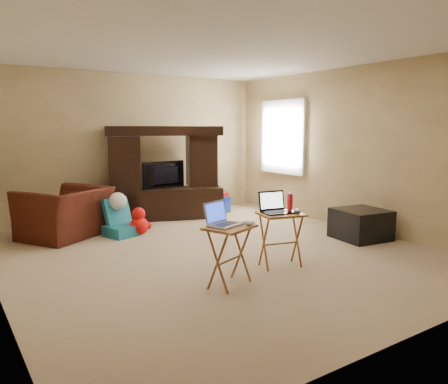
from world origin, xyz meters
TOP-DOWN VIEW (x-y plane):
  - floor at (0.00, 0.00)m, footprint 5.50×5.50m
  - ceiling at (0.00, 0.00)m, footprint 5.50×5.50m
  - wall_back at (0.00, 2.75)m, footprint 5.00×0.00m
  - wall_front at (0.00, -2.75)m, footprint 5.00×0.00m
  - wall_right at (2.50, 0.00)m, footprint 0.00×5.50m
  - window_pane at (2.48, 1.55)m, footprint 0.00×1.20m
  - window_frame at (2.46, 1.55)m, footprint 0.06×1.14m
  - entertainment_center at (0.40, 2.23)m, footprint 2.00×1.11m
  - television at (0.40, 2.18)m, footprint 0.82×0.19m
  - recliner at (-1.40, 1.82)m, footprint 1.44×1.40m
  - child_rocker at (-0.70, 1.46)m, footprint 0.55×0.59m
  - plush_toy at (-0.45, 1.39)m, footprint 0.37×0.31m
  - push_toy at (1.40, 2.21)m, footprint 0.63×0.51m
  - ottoman at (2.08, -0.59)m, footprint 0.75×0.75m
  - tray_table_left at (-0.52, -1.08)m, footprint 0.57×0.52m
  - tray_table_right at (0.31, -0.90)m, footprint 0.56×0.49m
  - laptop_left at (-0.55, -1.05)m, footprint 0.39×0.36m
  - laptop_right at (0.27, -0.88)m, footprint 0.37×0.32m
  - mouse_left at (-0.33, -1.15)m, footprint 0.12×0.14m
  - mouse_right at (0.44, -1.02)m, footprint 0.12×0.15m
  - water_bottle at (0.51, -0.82)m, footprint 0.06×0.06m

SIDE VIEW (x-z plane):
  - floor at x=0.00m, z-range 0.00..0.00m
  - plush_toy at x=-0.45m, z-range 0.00..0.42m
  - push_toy at x=1.40m, z-range 0.00..0.42m
  - ottoman at x=2.08m, z-range 0.00..0.43m
  - child_rocker at x=-0.70m, z-range 0.00..0.56m
  - tray_table_left at x=-0.52m, z-range 0.00..0.61m
  - tray_table_right at x=0.31m, z-range 0.00..0.62m
  - recliner at x=-1.40m, z-range 0.00..0.72m
  - mouse_left at x=-0.33m, z-range 0.61..0.66m
  - mouse_right at x=0.44m, z-range 0.62..0.67m
  - water_bottle at x=0.51m, z-range 0.62..0.81m
  - laptop_left at x=-0.55m, z-range 0.61..0.85m
  - laptop_right at x=0.27m, z-range 0.62..0.86m
  - television at x=0.40m, z-range 0.53..1.00m
  - entertainment_center at x=0.40m, z-range 0.00..1.60m
  - wall_back at x=0.00m, z-range -1.25..3.75m
  - wall_front at x=0.00m, z-range -1.25..3.75m
  - wall_right at x=2.50m, z-range -1.50..4.00m
  - window_pane at x=2.48m, z-range 0.80..2.00m
  - window_frame at x=2.46m, z-range 0.73..2.07m
  - ceiling at x=0.00m, z-range 2.50..2.50m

